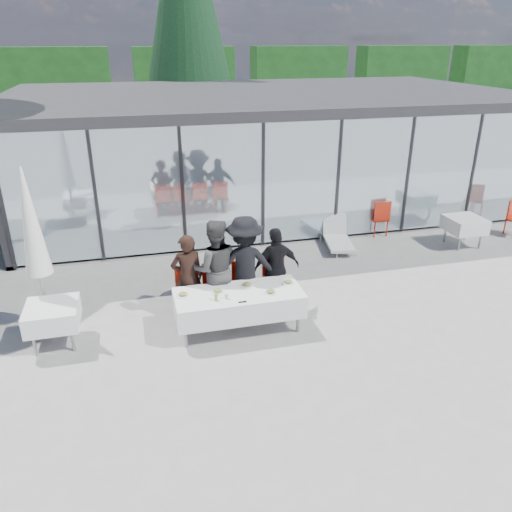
# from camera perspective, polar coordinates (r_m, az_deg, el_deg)

# --- Properties ---
(ground) EXTENTS (90.00, 90.00, 0.00)m
(ground) POSITION_cam_1_polar(r_m,az_deg,el_deg) (9.01, 1.01, -8.99)
(ground) COLOR #999591
(ground) RESTS_ON ground
(pavilion) EXTENTS (14.80, 8.80, 3.44)m
(pavilion) POSITION_cam_1_polar(r_m,az_deg,el_deg) (16.23, 0.34, 13.99)
(pavilion) COLOR gray
(pavilion) RESTS_ON ground
(treeline) EXTENTS (62.50, 2.00, 4.40)m
(treeline) POSITION_cam_1_polar(r_m,az_deg,el_deg) (35.42, -14.95, 18.55)
(treeline) COLOR #103412
(treeline) RESTS_ON ground
(dining_table) EXTENTS (2.26, 0.96, 0.75)m
(dining_table) POSITION_cam_1_polar(r_m,az_deg,el_deg) (8.91, -1.98, -5.38)
(dining_table) COLOR white
(dining_table) RESTS_ON ground
(diner_a) EXTENTS (0.66, 0.66, 1.66)m
(diner_a) POSITION_cam_1_polar(r_m,az_deg,el_deg) (9.25, -7.82, -2.41)
(diner_a) COLOR black
(diner_a) RESTS_ON ground
(diner_chair_a) EXTENTS (0.44, 0.44, 0.97)m
(diner_chair_a) POSITION_cam_1_polar(r_m,az_deg,el_deg) (9.46, -7.79, -3.79)
(diner_chair_a) COLOR red
(diner_chair_a) RESTS_ON ground
(diner_b) EXTENTS (1.01, 1.01, 1.90)m
(diner_b) POSITION_cam_1_polar(r_m,az_deg,el_deg) (9.25, -4.71, -1.42)
(diner_b) COLOR #484848
(diner_b) RESTS_ON ground
(diner_chair_b) EXTENTS (0.44, 0.44, 0.97)m
(diner_chair_b) POSITION_cam_1_polar(r_m,az_deg,el_deg) (9.51, -4.72, -3.46)
(diner_chair_b) COLOR red
(diner_chair_b) RESTS_ON ground
(diner_c) EXTENTS (1.38, 1.38, 1.91)m
(diner_c) POSITION_cam_1_polar(r_m,az_deg,el_deg) (9.35, -1.29, -1.04)
(diner_c) COLOR black
(diner_c) RESTS_ON ground
(diner_chair_c) EXTENTS (0.44, 0.44, 0.97)m
(diner_chair_c) POSITION_cam_1_polar(r_m,az_deg,el_deg) (9.61, -1.38, -3.09)
(diner_chair_c) COLOR red
(diner_chair_c) RESTS_ON ground
(diner_d) EXTENTS (1.07, 1.07, 1.63)m
(diner_d) POSITION_cam_1_polar(r_m,az_deg,el_deg) (9.55, 2.30, -1.43)
(diner_d) COLOR black
(diner_d) RESTS_ON ground
(diner_chair_d) EXTENTS (0.44, 0.44, 0.97)m
(diner_chair_d) POSITION_cam_1_polar(r_m,az_deg,el_deg) (9.75, 2.12, -2.70)
(diner_chair_d) COLOR red
(diner_chair_d) RESTS_ON ground
(plate_a) EXTENTS (0.23, 0.23, 0.07)m
(plate_a) POSITION_cam_1_polar(r_m,az_deg,el_deg) (8.77, -8.33, -4.37)
(plate_a) COLOR white
(plate_a) RESTS_ON dining_table
(plate_b) EXTENTS (0.23, 0.23, 0.07)m
(plate_b) POSITION_cam_1_polar(r_m,az_deg,el_deg) (8.81, -4.39, -4.02)
(plate_b) COLOR white
(plate_b) RESTS_ON dining_table
(plate_c) EXTENTS (0.23, 0.23, 0.07)m
(plate_c) POSITION_cam_1_polar(r_m,az_deg,el_deg) (9.02, -1.01, -3.27)
(plate_c) COLOR white
(plate_c) RESTS_ON dining_table
(plate_d) EXTENTS (0.23, 0.23, 0.07)m
(plate_d) POSITION_cam_1_polar(r_m,az_deg,el_deg) (9.13, 3.71, -2.98)
(plate_d) COLOR white
(plate_d) RESTS_ON dining_table
(plate_extra) EXTENTS (0.23, 0.23, 0.07)m
(plate_extra) POSITION_cam_1_polar(r_m,az_deg,el_deg) (8.77, 1.67, -4.12)
(plate_extra) COLOR white
(plate_extra) RESTS_ON dining_table
(juice_bottle) EXTENTS (0.06, 0.06, 0.14)m
(juice_bottle) POSITION_cam_1_polar(r_m,az_deg,el_deg) (8.53, -4.56, -4.70)
(juice_bottle) COLOR #85A846
(juice_bottle) RESTS_ON dining_table
(drinking_glasses) EXTENTS (0.07, 0.07, 0.10)m
(drinking_glasses) POSITION_cam_1_polar(r_m,az_deg,el_deg) (8.58, -3.37, -4.62)
(drinking_glasses) COLOR silver
(drinking_glasses) RESTS_ON dining_table
(folded_eyeglasses) EXTENTS (0.14, 0.03, 0.01)m
(folded_eyeglasses) POSITION_cam_1_polar(r_m,az_deg,el_deg) (8.49, -1.57, -5.27)
(folded_eyeglasses) COLOR black
(folded_eyeglasses) RESTS_ON dining_table
(spare_table_left) EXTENTS (0.86, 0.86, 0.74)m
(spare_table_left) POSITION_cam_1_polar(r_m,az_deg,el_deg) (9.16, -22.24, -6.32)
(spare_table_left) COLOR white
(spare_table_left) RESTS_ON ground
(spare_table_right) EXTENTS (0.86, 0.86, 0.74)m
(spare_table_right) POSITION_cam_1_polar(r_m,az_deg,el_deg) (13.63, 22.73, 3.33)
(spare_table_right) COLOR white
(spare_table_right) RESTS_ON ground
(spare_chair_b) EXTENTS (0.47, 0.47, 0.97)m
(spare_chair_b) POSITION_cam_1_polar(r_m,az_deg,el_deg) (13.61, 14.01, 4.39)
(spare_chair_b) COLOR red
(spare_chair_b) RESTS_ON ground
(market_umbrella) EXTENTS (0.50, 0.50, 3.00)m
(market_umbrella) POSITION_cam_1_polar(r_m,az_deg,el_deg) (9.12, -24.19, 2.56)
(market_umbrella) COLOR black
(market_umbrella) RESTS_ON ground
(lounger) EXTENTS (0.85, 1.42, 0.72)m
(lounger) POSITION_cam_1_polar(r_m,az_deg,el_deg) (12.78, 9.25, 2.20)
(lounger) COLOR silver
(lounger) RESTS_ON ground
(conifer_tree) EXTENTS (4.00, 4.00, 10.50)m
(conifer_tree) POSITION_cam_1_polar(r_m,az_deg,el_deg) (20.51, -8.00, 26.56)
(conifer_tree) COLOR #382316
(conifer_tree) RESTS_ON ground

